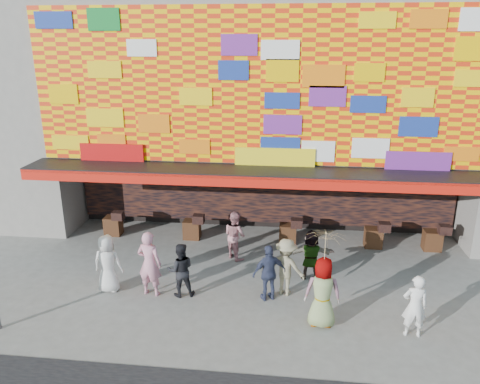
{
  "coord_description": "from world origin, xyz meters",
  "views": [
    {
      "loc": [
        1.07,
        -10.94,
        7.04
      ],
      "look_at": [
        -0.42,
        2.0,
        2.73
      ],
      "focal_mm": 35.0,
      "sensor_mm": 36.0,
      "label": 1
    }
  ],
  "objects_px": {
    "ped_c": "(180,270)",
    "ped_d": "(286,267)",
    "ped_f": "(311,255)",
    "ped_e": "(269,273)",
    "parasol": "(325,249)",
    "ped_h": "(415,306)",
    "ped_g": "(323,292)",
    "ped_i": "(235,235)",
    "ped_b": "(150,263)",
    "ped_a": "(108,263)"
  },
  "relations": [
    {
      "from": "ped_i",
      "to": "parasol",
      "type": "bearing_deg",
      "value": 170.65
    },
    {
      "from": "ped_e",
      "to": "ped_f",
      "type": "xyz_separation_m",
      "value": [
        1.19,
        1.37,
        -0.04
      ]
    },
    {
      "from": "ped_i",
      "to": "ped_b",
      "type": "bearing_deg",
      "value": 94.97
    },
    {
      "from": "ped_d",
      "to": "ped_c",
      "type": "bearing_deg",
      "value": 26.01
    },
    {
      "from": "ped_a",
      "to": "ped_e",
      "type": "relative_size",
      "value": 1.05
    },
    {
      "from": "ped_d",
      "to": "parasol",
      "type": "xyz_separation_m",
      "value": [
        0.95,
        -1.46,
        1.31
      ]
    },
    {
      "from": "ped_b",
      "to": "ped_c",
      "type": "relative_size",
      "value": 1.22
    },
    {
      "from": "ped_i",
      "to": "ped_g",
      "type": "bearing_deg",
      "value": 170.65
    },
    {
      "from": "ped_g",
      "to": "ped_h",
      "type": "height_order",
      "value": "ped_g"
    },
    {
      "from": "ped_f",
      "to": "ped_h",
      "type": "bearing_deg",
      "value": 127.88
    },
    {
      "from": "ped_i",
      "to": "ped_c",
      "type": "bearing_deg",
      "value": 108.29
    },
    {
      "from": "ped_f",
      "to": "ped_a",
      "type": "bearing_deg",
      "value": 9.03
    },
    {
      "from": "ped_a",
      "to": "ped_e",
      "type": "bearing_deg",
      "value": -178.33
    },
    {
      "from": "ped_f",
      "to": "ped_d",
      "type": "bearing_deg",
      "value": 49.24
    },
    {
      "from": "parasol",
      "to": "ped_c",
      "type": "bearing_deg",
      "value": 165.22
    },
    {
      "from": "ped_c",
      "to": "ped_g",
      "type": "xyz_separation_m",
      "value": [
        3.91,
        -1.03,
        0.14
      ]
    },
    {
      "from": "ped_a",
      "to": "ped_b",
      "type": "xyz_separation_m",
      "value": [
        1.26,
        -0.06,
        0.1
      ]
    },
    {
      "from": "parasol",
      "to": "ped_a",
      "type": "bearing_deg",
      "value": 170.21
    },
    {
      "from": "ped_c",
      "to": "parasol",
      "type": "bearing_deg",
      "value": 150.07
    },
    {
      "from": "ped_h",
      "to": "ped_f",
      "type": "bearing_deg",
      "value": -47.15
    },
    {
      "from": "ped_f",
      "to": "ped_i",
      "type": "height_order",
      "value": "ped_i"
    },
    {
      "from": "ped_c",
      "to": "ped_e",
      "type": "distance_m",
      "value": 2.5
    },
    {
      "from": "ped_e",
      "to": "ped_i",
      "type": "height_order",
      "value": "ped_e"
    },
    {
      "from": "ped_f",
      "to": "parasol",
      "type": "bearing_deg",
      "value": 90.3
    },
    {
      "from": "ped_a",
      "to": "ped_h",
      "type": "height_order",
      "value": "ped_a"
    },
    {
      "from": "ped_e",
      "to": "parasol",
      "type": "bearing_deg",
      "value": 116.86
    },
    {
      "from": "ped_g",
      "to": "ped_d",
      "type": "bearing_deg",
      "value": -56.65
    },
    {
      "from": "ped_f",
      "to": "ped_i",
      "type": "bearing_deg",
      "value": -29.27
    },
    {
      "from": "ped_d",
      "to": "ped_e",
      "type": "bearing_deg",
      "value": 56.36
    },
    {
      "from": "ped_c",
      "to": "parasol",
      "type": "height_order",
      "value": "parasol"
    },
    {
      "from": "ped_d",
      "to": "ped_f",
      "type": "distance_m",
      "value": 1.25
    },
    {
      "from": "ped_e",
      "to": "parasol",
      "type": "relative_size",
      "value": 0.89
    },
    {
      "from": "ped_e",
      "to": "ped_g",
      "type": "height_order",
      "value": "ped_g"
    },
    {
      "from": "ped_d",
      "to": "ped_f",
      "type": "height_order",
      "value": "ped_d"
    },
    {
      "from": "ped_d",
      "to": "ped_h",
      "type": "relative_size",
      "value": 1.03
    },
    {
      "from": "ped_b",
      "to": "ped_f",
      "type": "height_order",
      "value": "ped_b"
    },
    {
      "from": "ped_a",
      "to": "ped_b",
      "type": "height_order",
      "value": "ped_b"
    },
    {
      "from": "ped_c",
      "to": "ped_d",
      "type": "bearing_deg",
      "value": 173.04
    },
    {
      "from": "ped_d",
      "to": "ped_i",
      "type": "bearing_deg",
      "value": -33.16
    },
    {
      "from": "ped_a",
      "to": "ped_f",
      "type": "distance_m",
      "value": 6.01
    },
    {
      "from": "ped_e",
      "to": "ped_i",
      "type": "distance_m",
      "value": 2.81
    },
    {
      "from": "ped_f",
      "to": "ped_b",
      "type": "bearing_deg",
      "value": 13.24
    },
    {
      "from": "ped_c",
      "to": "ped_a",
      "type": "bearing_deg",
      "value": -15.49
    },
    {
      "from": "ped_a",
      "to": "ped_g",
      "type": "height_order",
      "value": "ped_g"
    },
    {
      "from": "ped_f",
      "to": "parasol",
      "type": "height_order",
      "value": "parasol"
    },
    {
      "from": "ped_h",
      "to": "ped_b",
      "type": "bearing_deg",
      "value": -9.21
    },
    {
      "from": "ped_d",
      "to": "ped_e",
      "type": "relative_size",
      "value": 1.02
    },
    {
      "from": "ped_a",
      "to": "ped_c",
      "type": "distance_m",
      "value": 2.14
    },
    {
      "from": "ped_d",
      "to": "ped_h",
      "type": "xyz_separation_m",
      "value": [
        3.17,
        -1.64,
        -0.02
      ]
    },
    {
      "from": "ped_c",
      "to": "ped_d",
      "type": "distance_m",
      "value": 2.99
    }
  ]
}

